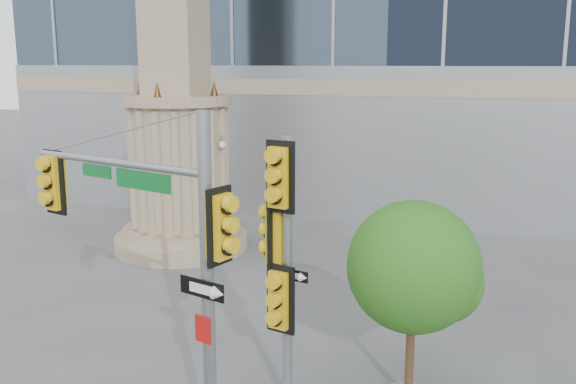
# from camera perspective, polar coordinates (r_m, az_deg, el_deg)

# --- Properties ---
(monument) EXTENTS (4.40, 4.40, 16.60)m
(monument) POSITION_cam_1_polar(r_m,az_deg,el_deg) (21.03, -9.91, 9.60)
(monument) COLOR gray
(monument) RESTS_ON ground
(main_signal_pole) EXTENTS (4.11, 1.71, 5.50)m
(main_signal_pole) POSITION_cam_1_polar(r_m,az_deg,el_deg) (10.24, -11.38, -4.38)
(main_signal_pole) COLOR slate
(main_signal_pole) RESTS_ON ground
(secondary_signal_pole) EXTENTS (0.86, 0.78, 4.95)m
(secondary_signal_pole) POSITION_cam_1_polar(r_m,az_deg,el_deg) (11.25, -0.58, -5.32)
(secondary_signal_pole) COLOR slate
(secondary_signal_pole) RESTS_ON ground
(street_tree) EXTENTS (2.43, 2.38, 3.79)m
(street_tree) POSITION_cam_1_polar(r_m,az_deg,el_deg) (11.70, 11.30, -7.01)
(street_tree) COLOR gray
(street_tree) RESTS_ON ground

